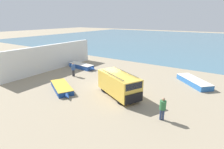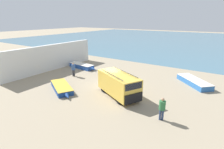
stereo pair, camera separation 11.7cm
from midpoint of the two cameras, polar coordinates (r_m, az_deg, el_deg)
name	(u,v)px [view 2 (the right image)]	position (r m, az deg, el deg)	size (l,w,h in m)	color
ground_plane	(111,87)	(19.30, -0.26, -4.13)	(200.00, 200.00, 0.00)	gray
sea_water	(195,40)	(67.94, 25.63, 10.00)	(120.00, 80.00, 0.01)	#477084
harbor_wall	(52,57)	(26.92, -18.93, 5.32)	(0.50, 15.19, 3.67)	silver
parked_van	(118,84)	(16.83, 2.33, -3.12)	(5.34, 3.96, 2.33)	gold
fishing_rowboat_0	(193,81)	(22.24, 25.03, -2.01)	(4.71, 4.71, 0.63)	#2D66AD
fishing_rowboat_1	(62,88)	(19.12, -15.86, -4.18)	(4.91, 3.31, 0.55)	navy
fishing_rowboat_2	(82,66)	(26.87, -9.51, 2.71)	(5.18, 1.75, 0.66)	#234CA3
fisherman_0	(73,68)	(23.14, -12.38, 2.00)	(0.47, 0.47, 1.80)	#38383D
fisherman_1	(162,107)	(13.46, 16.29, -10.13)	(0.47, 0.47, 1.79)	navy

